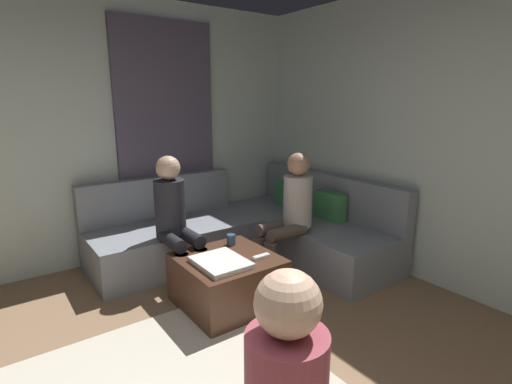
{
  "coord_description": "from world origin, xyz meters",
  "views": [
    {
      "loc": [
        1.22,
        -0.44,
        1.7
      ],
      "look_at": [
        -1.63,
        1.63,
        0.85
      ],
      "focal_mm": 27.37,
      "sensor_mm": 36.0,
      "label": 1
    }
  ],
  "objects_px": {
    "sectional_couch": "(250,232)",
    "ottoman": "(228,280)",
    "person_on_couch_back": "(290,210)",
    "game_remote": "(261,257)",
    "coffee_mug": "(231,240)",
    "person_on_couch_side": "(175,217)"
  },
  "relations": [
    {
      "from": "sectional_couch",
      "to": "ottoman",
      "type": "relative_size",
      "value": 3.36
    },
    {
      "from": "sectional_couch",
      "to": "person_on_couch_back",
      "type": "distance_m",
      "value": 0.7
    },
    {
      "from": "sectional_couch",
      "to": "ottoman",
      "type": "distance_m",
      "value": 1.04
    },
    {
      "from": "sectional_couch",
      "to": "ottoman",
      "type": "height_order",
      "value": "sectional_couch"
    },
    {
      "from": "sectional_couch",
      "to": "game_remote",
      "type": "height_order",
      "value": "sectional_couch"
    },
    {
      "from": "coffee_mug",
      "to": "sectional_couch",
      "type": "bearing_deg",
      "value": 131.95
    },
    {
      "from": "game_remote",
      "to": "person_on_couch_side",
      "type": "height_order",
      "value": "person_on_couch_side"
    },
    {
      "from": "ottoman",
      "to": "sectional_couch",
      "type": "bearing_deg",
      "value": 134.34
    },
    {
      "from": "sectional_couch",
      "to": "game_remote",
      "type": "bearing_deg",
      "value": -30.0
    },
    {
      "from": "game_remote",
      "to": "person_on_couch_side",
      "type": "relative_size",
      "value": 0.12
    },
    {
      "from": "ottoman",
      "to": "person_on_couch_back",
      "type": "relative_size",
      "value": 0.63
    },
    {
      "from": "ottoman",
      "to": "person_on_couch_side",
      "type": "relative_size",
      "value": 0.63
    },
    {
      "from": "sectional_couch",
      "to": "coffee_mug",
      "type": "xyz_separation_m",
      "value": [
        0.51,
        -0.56,
        0.19
      ]
    },
    {
      "from": "ottoman",
      "to": "person_on_couch_side",
      "type": "xyz_separation_m",
      "value": [
        -0.58,
        -0.19,
        0.45
      ]
    },
    {
      "from": "person_on_couch_back",
      "to": "game_remote",
      "type": "bearing_deg",
      "value": 118.97
    },
    {
      "from": "ottoman",
      "to": "coffee_mug",
      "type": "bearing_deg",
      "value": 140.71
    },
    {
      "from": "ottoman",
      "to": "game_remote",
      "type": "relative_size",
      "value": 5.07
    },
    {
      "from": "sectional_couch",
      "to": "coffee_mug",
      "type": "height_order",
      "value": "sectional_couch"
    },
    {
      "from": "coffee_mug",
      "to": "person_on_couch_back",
      "type": "relative_size",
      "value": 0.08
    },
    {
      "from": "game_remote",
      "to": "coffee_mug",
      "type": "bearing_deg",
      "value": -174.29
    },
    {
      "from": "ottoman",
      "to": "coffee_mug",
      "type": "xyz_separation_m",
      "value": [
        -0.22,
        0.18,
        0.26
      ]
    },
    {
      "from": "game_remote",
      "to": "person_on_couch_back",
      "type": "height_order",
      "value": "person_on_couch_back"
    }
  ]
}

